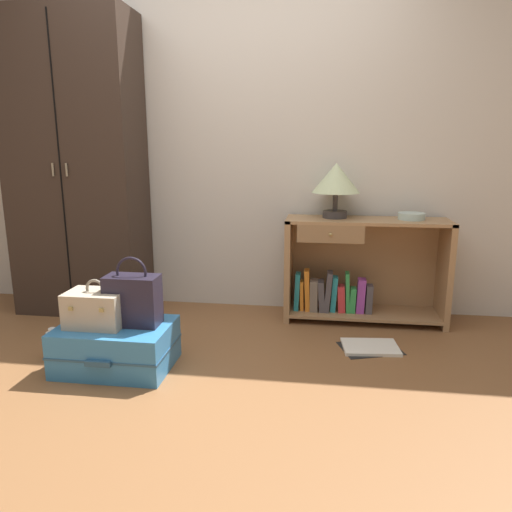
% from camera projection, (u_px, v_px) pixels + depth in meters
% --- Properties ---
extents(ground_plane, '(9.00, 9.00, 0.00)m').
position_uv_depth(ground_plane, '(183.00, 395.00, 2.42)').
color(ground_plane, brown).
extents(back_wall, '(6.40, 0.10, 2.60)m').
position_uv_depth(back_wall, '(235.00, 137.00, 3.58)').
color(back_wall, beige).
rests_on(back_wall, ground_plane).
extents(wardrobe, '(0.93, 0.47, 2.15)m').
position_uv_depth(wardrobe, '(77.00, 168.00, 3.49)').
color(wardrobe, '#33261E').
rests_on(wardrobe, ground_plane).
extents(bookshelf, '(1.12, 0.37, 0.74)m').
position_uv_depth(bookshelf, '(357.00, 272.00, 3.43)').
color(bookshelf, '#A37A51').
rests_on(bookshelf, ground_plane).
extents(table_lamp, '(0.33, 0.33, 0.38)m').
position_uv_depth(table_lamp, '(336.00, 180.00, 3.33)').
color(table_lamp, '#3D3838').
rests_on(table_lamp, bookshelf).
extents(bowl, '(0.18, 0.18, 0.05)m').
position_uv_depth(bowl, '(411.00, 216.00, 3.30)').
color(bowl, silver).
rests_on(bowl, bookshelf).
extents(suitcase_large, '(0.63, 0.46, 0.25)m').
position_uv_depth(suitcase_large, '(116.00, 346.00, 2.70)').
color(suitcase_large, teal).
rests_on(suitcase_large, ground_plane).
extents(train_case, '(0.31, 0.23, 0.27)m').
position_uv_depth(train_case, '(96.00, 308.00, 2.65)').
color(train_case, '#B7A88E').
rests_on(train_case, suitcase_large).
extents(handbag, '(0.29, 0.15, 0.39)m').
position_uv_depth(handbag, '(133.00, 299.00, 2.65)').
color(handbag, '#231E2D').
rests_on(handbag, suitcase_large).
extents(bottle, '(0.07, 0.07, 0.18)m').
position_uv_depth(bottle, '(53.00, 343.00, 2.86)').
color(bottle, white).
rests_on(bottle, ground_plane).
extents(open_book_on_floor, '(0.42, 0.36, 0.02)m').
position_uv_depth(open_book_on_floor, '(370.00, 347.00, 2.98)').
color(open_book_on_floor, white).
rests_on(open_book_on_floor, ground_plane).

